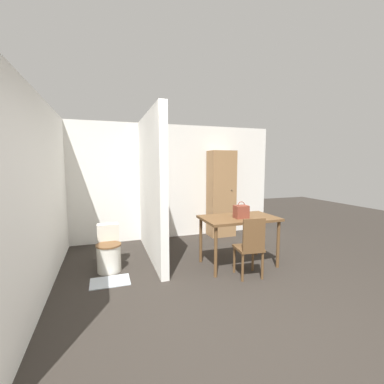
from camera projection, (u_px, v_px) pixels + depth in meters
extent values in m
plane|color=#2D2823|center=(242.00, 323.00, 2.67)|extent=(16.00, 16.00, 0.00)
cube|color=white|center=(166.00, 182.00, 5.71)|extent=(5.04, 0.12, 2.50)
cube|color=white|center=(44.00, 194.00, 3.42)|extent=(0.12, 4.31, 2.50)
cube|color=white|center=(151.00, 187.00, 4.48)|extent=(0.12, 2.12, 2.50)
cube|color=brown|center=(239.00, 218.00, 4.14)|extent=(1.20, 0.73, 0.04)
cylinder|color=brown|center=(216.00, 252.00, 3.72)|extent=(0.05, 0.05, 0.76)
cylinder|color=brown|center=(278.00, 244.00, 4.07)|extent=(0.05, 0.05, 0.76)
cylinder|color=brown|center=(201.00, 240.00, 4.30)|extent=(0.05, 0.05, 0.76)
cylinder|color=brown|center=(257.00, 234.00, 4.65)|extent=(0.05, 0.05, 0.76)
cube|color=brown|center=(248.00, 248.00, 3.76)|extent=(0.40, 0.40, 0.04)
cube|color=brown|center=(254.00, 235.00, 3.57)|extent=(0.33, 0.06, 0.46)
cylinder|color=brown|center=(234.00, 260.00, 3.90)|extent=(0.04, 0.04, 0.40)
cylinder|color=brown|center=(253.00, 258.00, 3.97)|extent=(0.04, 0.04, 0.40)
cylinder|color=brown|center=(243.00, 268.00, 3.61)|extent=(0.04, 0.04, 0.40)
cylinder|color=brown|center=(262.00, 266.00, 3.67)|extent=(0.04, 0.04, 0.40)
cylinder|color=silver|center=(109.00, 258.00, 3.95)|extent=(0.36, 0.36, 0.40)
cylinder|color=brown|center=(109.00, 245.00, 3.93)|extent=(0.38, 0.38, 0.02)
cube|color=silver|center=(108.00, 233.00, 4.15)|extent=(0.33, 0.18, 0.28)
cube|color=brown|center=(241.00, 212.00, 4.05)|extent=(0.21, 0.16, 0.20)
torus|color=brown|center=(241.00, 205.00, 4.04)|extent=(0.13, 0.01, 0.13)
cube|color=#997047|center=(221.00, 194.00, 5.86)|extent=(0.57, 0.41, 1.94)
sphere|color=black|center=(232.00, 190.00, 5.69)|extent=(0.02, 0.02, 0.02)
cube|color=#B2BCC6|center=(110.00, 282.00, 3.60)|extent=(0.54, 0.37, 0.01)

